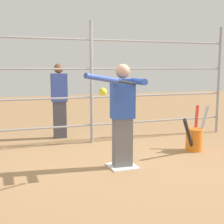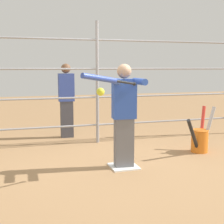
{
  "view_description": "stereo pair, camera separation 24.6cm",
  "coord_description": "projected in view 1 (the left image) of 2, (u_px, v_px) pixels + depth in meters",
  "views": [
    {
      "loc": [
        1.66,
        4.14,
        1.47
      ],
      "look_at": [
        0.26,
        0.27,
        0.87
      ],
      "focal_mm": 50.0,
      "sensor_mm": 36.0,
      "label": 1
    },
    {
      "loc": [
        1.43,
        4.22,
        1.47
      ],
      "look_at": [
        0.26,
        0.27,
        0.87
      ],
      "focal_mm": 50.0,
      "sensor_mm": 36.0,
      "label": 2
    }
  ],
  "objects": [
    {
      "name": "ground_plane",
      "position": [
        122.0,
        167.0,
        4.62
      ],
      "size": [
        24.0,
        24.0,
        0.0
      ],
      "primitive_type": "plane",
      "color": "#9E754C"
    },
    {
      "name": "home_plate",
      "position": [
        122.0,
        166.0,
        4.62
      ],
      "size": [
        0.4,
        0.4,
        0.02
      ],
      "color": "white",
      "rests_on": "ground"
    },
    {
      "name": "fence_backstop",
      "position": [
        91.0,
        83.0,
        5.95
      ],
      "size": [
        5.96,
        0.06,
        2.33
      ],
      "color": "#939399",
      "rests_on": "ground"
    },
    {
      "name": "batter",
      "position": [
        123.0,
        113.0,
        4.49
      ],
      "size": [
        0.39,
        0.52,
        1.51
      ],
      "color": "slate",
      "rests_on": "ground"
    },
    {
      "name": "baseball_bat_swinging",
      "position": [
        106.0,
        79.0,
        3.68
      ],
      "size": [
        0.8,
        0.44,
        0.18
      ],
      "color": "black"
    },
    {
      "name": "softball_in_flight",
      "position": [
        103.0,
        92.0,
        3.65
      ],
      "size": [
        0.1,
        0.1,
        0.1
      ],
      "color": "yellow"
    },
    {
      "name": "bat_bucket",
      "position": [
        194.0,
        137.0,
        5.49
      ],
      "size": [
        0.73,
        0.63,
        0.8
      ],
      "color": "orange",
      "rests_on": "ground"
    },
    {
      "name": "bystander_behind_fence",
      "position": [
        59.0,
        100.0,
        6.42
      ],
      "size": [
        0.32,
        0.2,
        1.54
      ],
      "color": "#3F3F47",
      "rests_on": "ground"
    }
  ]
}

